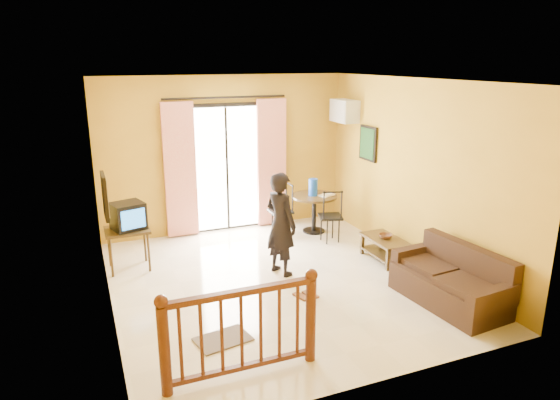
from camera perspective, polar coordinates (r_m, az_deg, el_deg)
name	(u,v)px	position (r m, az deg, el deg)	size (l,w,h in m)	color
ground	(278,281)	(7.22, -0.26, -9.29)	(5.00, 5.00, 0.00)	beige
room_shell	(278,165)	(6.67, -0.28, 4.06)	(5.00, 5.00, 5.00)	white
balcony_door	(227,167)	(9.03, -6.08, 3.77)	(2.25, 0.14, 2.46)	black
tv_table	(127,234)	(7.77, -17.05, -3.72)	(0.64, 0.53, 0.64)	black
television	(128,216)	(7.68, -16.99, -1.75)	(0.54, 0.51, 0.40)	black
picture_left	(105,196)	(6.05, -19.37, 0.41)	(0.05, 0.42, 0.52)	black
dining_table	(314,203)	(9.04, 3.93, -0.35)	(0.83, 0.83, 0.69)	black
water_jug	(313,187)	(8.95, 3.81, 1.47)	(0.16, 0.16, 0.31)	blue
serving_tray	(326,195)	(9.00, 5.32, 0.58)	(0.28, 0.18, 0.02)	white
dining_chairs	(305,238)	(8.88, 2.83, -4.36)	(1.12, 1.07, 0.95)	black
air_conditioner	(344,111)	(9.25, 7.35, 10.06)	(0.31, 0.60, 0.40)	silver
botanical_print	(368,143)	(8.82, 10.02, 6.39)	(0.05, 0.50, 0.60)	black
coffee_table	(385,246)	(8.02, 11.88, -5.12)	(0.46, 0.82, 0.37)	black
bowl	(385,236)	(7.96, 11.96, -4.08)	(0.20, 0.20, 0.06)	#57331E
sofa	(452,282)	(6.89, 19.06, -8.88)	(0.87, 1.66, 0.76)	#301D12
standing_person	(281,224)	(7.21, 0.09, -2.75)	(0.56, 0.37, 1.53)	black
stair_balustrade	(241,326)	(5.02, -4.43, -14.13)	(1.63, 0.13, 1.04)	#471E0F
doormat	(223,339)	(5.89, -6.53, -15.53)	(0.60, 0.40, 0.02)	#5A4F48
sandals	(306,296)	(6.80, 2.96, -10.85)	(0.30, 0.27, 0.03)	#57331E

